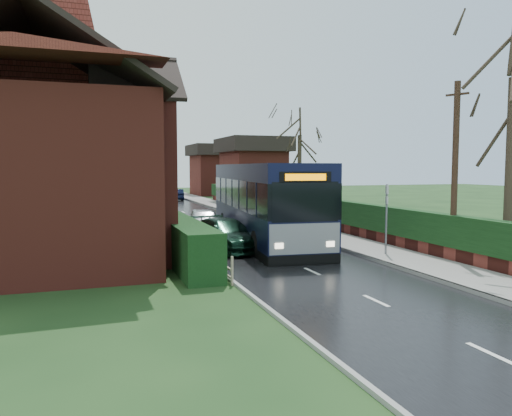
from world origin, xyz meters
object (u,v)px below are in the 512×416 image
object	(u,v)px
car_silver	(204,222)
car_green	(226,234)
bus	(264,203)
bus_stop_sign	(387,209)
telegraph_pole	(455,172)
brick_house	(48,148)

from	to	relation	value
car_silver	car_green	xyz separation A→B (m)	(-0.10, -4.63, -0.06)
bus	car_green	bearing A→B (deg)	-138.72
car_silver	bus_stop_sign	size ratio (longest dim) A/B	1.48
bus	telegraph_pole	bearing A→B (deg)	-49.42
brick_house	bus	distance (m)	9.86
bus	car_green	distance (m)	3.17
car_silver	car_green	size ratio (longest dim) A/B	0.92
brick_house	bus	bearing A→B (deg)	1.93
bus_stop_sign	telegraph_pole	size ratio (longest dim) A/B	0.43
car_green	bus_stop_sign	bearing A→B (deg)	-44.21
brick_house	car_green	size ratio (longest dim) A/B	3.12
car_silver	car_green	distance (m)	4.63
bus	telegraph_pole	distance (m)	8.89
bus_stop_sign	telegraph_pole	bearing A→B (deg)	-18.70
car_silver	bus_stop_sign	distance (m)	10.10
car_silver	car_green	world-z (taller)	car_silver
car_green	car_silver	bearing A→B (deg)	78.42
car_silver	car_green	bearing A→B (deg)	-80.77
car_green	bus_stop_sign	distance (m)	6.86
car_silver	bus	bearing A→B (deg)	-41.31
bus_stop_sign	car_green	bearing A→B (deg)	170.94
bus	car_silver	world-z (taller)	bus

